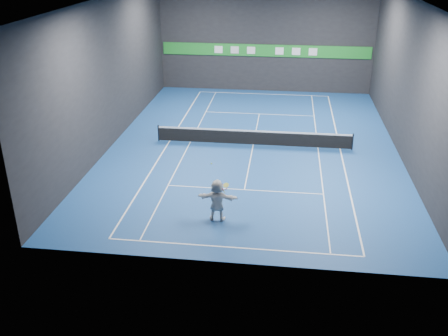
# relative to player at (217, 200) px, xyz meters

# --- Properties ---
(ground) EXTENTS (26.00, 26.00, 0.00)m
(ground) POSITION_rel_player_xyz_m (1.00, 9.62, -1.02)
(ground) COLOR navy
(ground) RESTS_ON ground
(wall_back) EXTENTS (18.00, 0.10, 9.00)m
(wall_back) POSITION_rel_player_xyz_m (1.00, 22.62, 3.48)
(wall_back) COLOR black
(wall_back) RESTS_ON ground
(wall_front) EXTENTS (18.00, 0.10, 9.00)m
(wall_front) POSITION_rel_player_xyz_m (1.00, -3.38, 3.48)
(wall_front) COLOR black
(wall_front) RESTS_ON ground
(wall_left) EXTENTS (0.10, 26.00, 9.00)m
(wall_left) POSITION_rel_player_xyz_m (-8.00, 9.62, 3.48)
(wall_left) COLOR black
(wall_left) RESTS_ON ground
(wall_right) EXTENTS (0.10, 26.00, 9.00)m
(wall_right) POSITION_rel_player_xyz_m (10.00, 9.62, 3.48)
(wall_right) COLOR black
(wall_right) RESTS_ON ground
(baseline_near) EXTENTS (10.98, 0.08, 0.01)m
(baseline_near) POSITION_rel_player_xyz_m (1.00, -2.27, -1.02)
(baseline_near) COLOR white
(baseline_near) RESTS_ON ground
(baseline_far) EXTENTS (10.98, 0.08, 0.01)m
(baseline_far) POSITION_rel_player_xyz_m (1.00, 21.51, -1.02)
(baseline_far) COLOR white
(baseline_far) RESTS_ON ground
(sideline_doubles_left) EXTENTS (0.08, 23.78, 0.01)m
(sideline_doubles_left) POSITION_rel_player_xyz_m (-4.49, 9.62, -1.02)
(sideline_doubles_left) COLOR white
(sideline_doubles_left) RESTS_ON ground
(sideline_doubles_right) EXTENTS (0.08, 23.78, 0.01)m
(sideline_doubles_right) POSITION_rel_player_xyz_m (6.49, 9.62, -1.02)
(sideline_doubles_right) COLOR white
(sideline_doubles_right) RESTS_ON ground
(sideline_singles_left) EXTENTS (0.06, 23.78, 0.01)m
(sideline_singles_left) POSITION_rel_player_xyz_m (-3.11, 9.62, -1.02)
(sideline_singles_left) COLOR white
(sideline_singles_left) RESTS_ON ground
(sideline_singles_right) EXTENTS (0.06, 23.78, 0.01)m
(sideline_singles_right) POSITION_rel_player_xyz_m (5.11, 9.62, -1.02)
(sideline_singles_right) COLOR white
(sideline_singles_right) RESTS_ON ground
(service_line_near) EXTENTS (8.23, 0.06, 0.01)m
(service_line_near) POSITION_rel_player_xyz_m (1.00, 3.22, -1.02)
(service_line_near) COLOR white
(service_line_near) RESTS_ON ground
(service_line_far) EXTENTS (8.23, 0.06, 0.01)m
(service_line_far) POSITION_rel_player_xyz_m (1.00, 16.02, -1.02)
(service_line_far) COLOR white
(service_line_far) RESTS_ON ground
(center_service_line) EXTENTS (0.06, 12.80, 0.01)m
(center_service_line) POSITION_rel_player_xyz_m (1.00, 9.62, -1.02)
(center_service_line) COLOR white
(center_service_line) RESTS_ON ground
(player) EXTENTS (1.91, 0.64, 2.04)m
(player) POSITION_rel_player_xyz_m (0.00, 0.00, 0.00)
(player) COLOR silver
(player) RESTS_ON ground
(tennis_ball) EXTENTS (0.06, 0.06, 0.06)m
(tennis_ball) POSITION_rel_player_xyz_m (-0.28, 0.17, 1.76)
(tennis_ball) COLOR #DAF829
(tennis_ball) RESTS_ON player
(tennis_net) EXTENTS (12.50, 0.10, 1.07)m
(tennis_net) POSITION_rel_player_xyz_m (1.00, 9.62, -0.48)
(tennis_net) COLOR black
(tennis_net) RESTS_ON ground
(sponsor_banner) EXTENTS (17.64, 0.11, 1.00)m
(sponsor_banner) POSITION_rel_player_xyz_m (1.00, 22.56, 2.48)
(sponsor_banner) COLOR #1E8B29
(sponsor_banner) RESTS_ON wall_back
(tennis_racket) EXTENTS (0.49, 0.33, 0.55)m
(tennis_racket) POSITION_rel_player_xyz_m (0.33, 0.05, 0.65)
(tennis_racket) COLOR red
(tennis_racket) RESTS_ON player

